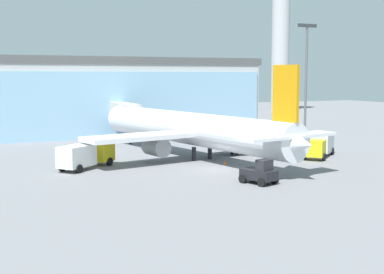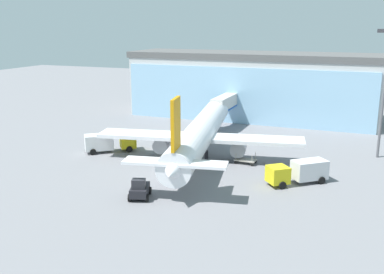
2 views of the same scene
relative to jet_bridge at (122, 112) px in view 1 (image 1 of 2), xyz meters
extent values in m
plane|color=slate|center=(2.17, -28.30, -4.38)|extent=(240.00, 240.00, 0.00)
cube|color=#B5B5B5|center=(2.17, 10.11, 1.45)|extent=(47.77, 13.29, 11.65)
cube|color=#8EBAD8|center=(2.18, 3.35, 0.87)|extent=(46.80, 0.36, 10.48)
cube|color=#535353|center=(2.17, 10.11, 7.87)|extent=(48.73, 13.56, 1.20)
cube|color=beige|center=(0.00, -0.10, 0.19)|extent=(2.21, 11.17, 2.40)
cube|color=#194799|center=(0.00, -0.10, -0.86)|extent=(2.25, 11.17, 0.30)
cylinder|color=#4C4C51|center=(0.00, 4.09, -2.70)|extent=(0.70, 0.70, 3.36)
cylinder|color=#B5B5B5|center=(58.61, 46.10, 13.37)|extent=(4.78, 4.78, 35.50)
cylinder|color=#59595E|center=(25.71, -10.83, 4.16)|extent=(0.36, 0.36, 17.07)
cube|color=#333338|center=(25.71, -10.83, 12.95)|extent=(3.20, 0.40, 0.50)
cylinder|color=silver|center=(2.45, -19.32, -0.84)|extent=(10.58, 35.61, 3.87)
cone|color=silver|center=(-0.94, -1.88, -0.84)|extent=(4.37, 3.68, 3.87)
cone|color=silver|center=(5.84, -36.75, -0.84)|extent=(4.18, 4.59, 3.48)
cube|color=silver|center=(2.79, -21.06, -1.23)|extent=(28.46, 9.50, 0.50)
cube|color=silver|center=(5.65, -35.77, -0.26)|extent=(11.26, 4.46, 0.30)
cube|color=orange|center=(5.55, -35.28, 3.79)|extent=(0.96, 3.21, 5.41)
cylinder|color=gray|center=(-2.56, -21.59, -2.58)|extent=(2.67, 3.54, 2.10)
cylinder|color=gray|center=(7.94, -19.55, -2.58)|extent=(2.67, 3.54, 2.10)
cylinder|color=black|center=(1.84, -22.26, -3.58)|extent=(0.50, 0.50, 1.60)
cylinder|color=black|center=(4.12, -21.82, -3.58)|extent=(0.50, 0.50, 1.60)
cylinder|color=black|center=(-0.37, -4.83, -3.58)|extent=(0.40, 0.40, 1.60)
cube|color=yellow|center=(-8.68, -20.60, -2.98)|extent=(3.09, 3.09, 1.90)
cube|color=white|center=(-11.97, -23.22, -2.83)|extent=(4.50, 4.21, 2.20)
cylinder|color=black|center=(-9.37, -19.74, -3.93)|extent=(0.89, 0.80, 0.90)
cylinder|color=black|center=(-8.00, -21.46, -3.93)|extent=(0.89, 0.80, 0.90)
cylinder|color=black|center=(-13.43, -22.98, -3.93)|extent=(0.89, 0.80, 0.90)
cylinder|color=black|center=(-12.06, -24.70, -3.93)|extent=(0.89, 0.80, 0.90)
cube|color=yellow|center=(14.94, -27.59, -2.98)|extent=(3.10, 3.10, 1.90)
cube|color=silver|center=(18.12, -24.85, -2.83)|extent=(4.47, 4.28, 2.20)
cylinder|color=black|center=(15.66, -28.43, -3.93)|extent=(0.88, 0.81, 0.90)
cylinder|color=black|center=(14.22, -26.76, -3.93)|extent=(0.88, 0.81, 0.90)
cylinder|color=black|center=(19.60, -25.03, -3.93)|extent=(0.88, 0.81, 0.90)
cylinder|color=black|center=(18.16, -23.37, -3.93)|extent=(0.88, 0.81, 0.90)
cube|color=#9E998C|center=(9.26, -20.59, -3.86)|extent=(2.90, 1.79, 0.16)
cylinder|color=black|center=(10.43, -19.95, -4.16)|extent=(0.45, 0.15, 0.44)
cylinder|color=#9E998C|center=(10.43, -19.95, -3.33)|extent=(0.08, 0.08, 0.90)
cylinder|color=black|center=(10.33, -21.39, -4.16)|extent=(0.45, 0.15, 0.44)
cylinder|color=#9E998C|center=(10.33, -21.39, -3.33)|extent=(0.08, 0.08, 0.90)
cylinder|color=black|center=(8.19, -19.80, -4.16)|extent=(0.45, 0.15, 0.44)
cylinder|color=#9E998C|center=(8.19, -19.80, -3.33)|extent=(0.08, 0.08, 0.90)
cylinder|color=black|center=(8.09, -21.23, -4.16)|extent=(0.45, 0.15, 0.44)
cylinder|color=#9E998C|center=(8.09, -21.23, -3.33)|extent=(0.08, 0.08, 0.90)
cube|color=black|center=(1.86, -36.63, -3.53)|extent=(2.76, 3.62, 0.90)
cube|color=#26262B|center=(2.08, -37.23, -2.58)|extent=(1.65, 1.41, 1.00)
cylinder|color=black|center=(0.64, -35.87, -3.98)|extent=(0.60, 0.87, 0.80)
cylinder|color=black|center=(2.34, -35.27, -3.98)|extent=(0.60, 0.87, 0.80)
cylinder|color=black|center=(1.39, -37.99, -3.98)|extent=(0.60, 0.87, 0.80)
cylinder|color=black|center=(3.08, -37.39, -3.98)|extent=(0.60, 0.87, 0.80)
cone|color=orange|center=(3.84, -26.24, -4.10)|extent=(0.36, 0.36, 0.55)
cone|color=orange|center=(-12.78, -18.84, -4.10)|extent=(0.36, 0.36, 0.55)
camera|label=1|loc=(-23.45, -78.15, 5.50)|focal=50.00mm
camera|label=2|loc=(23.86, -76.71, 13.77)|focal=42.00mm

